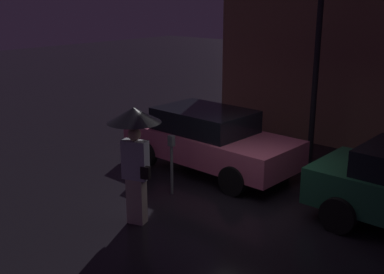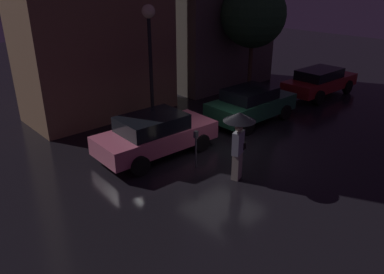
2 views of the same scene
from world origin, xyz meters
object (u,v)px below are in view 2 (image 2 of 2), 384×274
object	(u,v)px
parked_car_pink	(155,134)
parked_car_red	(320,81)
pedestrian_with_umbrella	(239,130)
parked_car_green	(251,104)
street_lamp_near	(150,37)
parking_meter	(196,145)

from	to	relation	value
parked_car_pink	parked_car_red	size ratio (longest dim) A/B	0.93
pedestrian_with_umbrella	parked_car_green	bearing A→B (deg)	-163.82
parked_car_pink	parked_car_red	bearing A→B (deg)	1.25
parked_car_green	pedestrian_with_umbrella	size ratio (longest dim) A/B	1.87
parked_car_pink	street_lamp_near	world-z (taller)	street_lamp_near
parked_car_green	parking_meter	world-z (taller)	parked_car_green
parking_meter	street_lamp_near	size ratio (longest dim) A/B	0.27
parked_car_green	parked_car_red	world-z (taller)	parked_car_green
parked_car_pink	parking_meter	size ratio (longest dim) A/B	3.36
parked_car_pink	parked_car_green	size ratio (longest dim) A/B	1.06
parked_car_green	parked_car_red	bearing A→B (deg)	0.93
parked_car_green	street_lamp_near	world-z (taller)	street_lamp_near
parked_car_pink	pedestrian_with_umbrella	size ratio (longest dim) A/B	1.98
parking_meter	street_lamp_near	bearing A→B (deg)	73.23
pedestrian_with_umbrella	parking_meter	distance (m)	1.66
parked_car_red	street_lamp_near	size ratio (longest dim) A/B	0.96
parked_car_red	parking_meter	bearing A→B (deg)	-170.02
parked_car_pink	street_lamp_near	bearing A→B (deg)	57.03
parking_meter	street_lamp_near	world-z (taller)	street_lamp_near
parked_car_pink	street_lamp_near	distance (m)	3.88
parked_car_red	pedestrian_with_umbrella	world-z (taller)	pedestrian_with_umbrella
parked_car_red	pedestrian_with_umbrella	bearing A→B (deg)	-161.92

